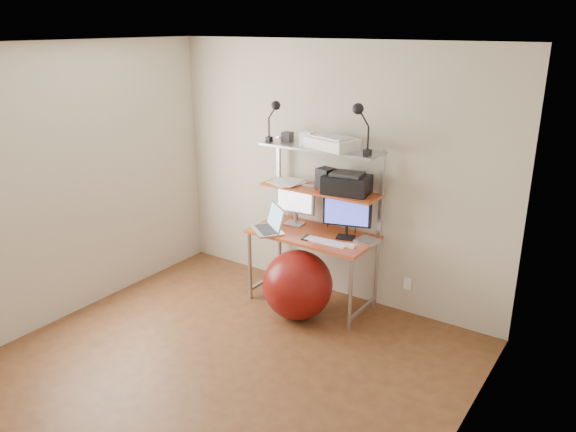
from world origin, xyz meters
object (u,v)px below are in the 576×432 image
object	(u,v)px
monitor_silver	(295,201)
laptop	(271,225)
monitor_black	(347,215)
exercise_ball	(298,285)
printer	(347,184)

from	to	relation	value
monitor_silver	laptop	distance (m)	0.36
monitor_black	exercise_ball	size ratio (longest dim) A/B	0.69
monitor_black	exercise_ball	xyz separation A→B (m)	(-0.29, -0.38, -0.64)
monitor_black	printer	size ratio (longest dim) A/B	0.99
printer	exercise_ball	world-z (taller)	printer
monitor_silver	printer	xyz separation A→B (m)	(0.56, 0.00, 0.26)
monitor_black	exercise_ball	distance (m)	0.80
monitor_silver	exercise_ball	distance (m)	0.84
laptop	exercise_ball	bearing A→B (deg)	16.85
monitor_silver	exercise_ball	size ratio (longest dim) A/B	0.70
monitor_silver	printer	bearing A→B (deg)	-4.70
monitor_black	printer	xyz separation A→B (m)	(-0.04, 0.05, 0.28)
laptop	monitor_silver	bearing A→B (deg)	108.34
monitor_black	laptop	distance (m)	0.75
laptop	monitor_black	bearing A→B (deg)	55.37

